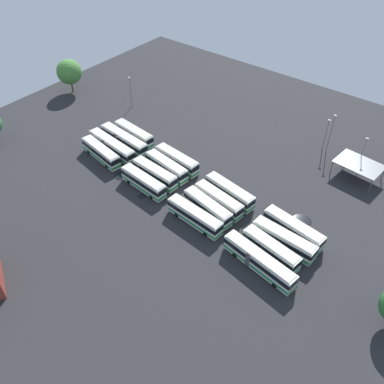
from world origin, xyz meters
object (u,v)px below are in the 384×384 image
Objects in this scene: bus_row3_slot2 at (284,240)px; lamp_post_far_corner at (363,152)px; bus_row0_slot0 at (101,153)px; bus_row3_slot1 at (271,250)px; bus_row0_slot2 at (124,140)px; maintenance_shelter at (359,164)px; lamp_post_mid_lot at (131,91)px; bus_row2_slot0 at (195,216)px; bus_row2_slot2 at (219,200)px; bus_row1_slot1 at (155,174)px; lamp_post_near_entrance at (331,132)px; bus_row1_slot0 at (144,182)px; bus_row1_slot2 at (167,167)px; bus_row1_slot3 at (177,160)px; bus_row3_slot3 at (293,229)px; lamp_post_by_building at (326,133)px; tree_east_edge at (69,72)px; bus_row2_slot1 at (208,208)px; bus_row2_slot3 at (230,192)px; bus_row0_slot3 at (134,134)px; bus_row0_slot1 at (112,146)px; bus_row3_slot0 at (259,261)px.

lamp_post_far_corner reaches higher than bus_row3_slot2.
bus_row3_slot1 is at bearing -1.65° from bus_row0_slot0.
bus_row0_slot2 is at bearing 174.01° from bus_row3_slot2.
lamp_post_mid_lot is (-59.95, -8.45, 1.41)m from maintenance_shelter.
bus_row2_slot0 is 6.57m from bus_row2_slot2.
bus_row1_slot1 is 1.20× the size of lamp_post_near_entrance.
bus_row0_slot2 is 1.25× the size of bus_row1_slot0.
maintenance_shelter is (33.15, 24.87, 1.41)m from bus_row1_slot2.
bus_row2_slot0 is (14.01, -11.53, 0.00)m from bus_row1_slot3.
lamp_post_near_entrance is at bearing 99.10° from bus_row3_slot1.
maintenance_shelter is (2.55, 24.54, 1.41)m from bus_row3_slot3.
lamp_post_by_building is at bearing 52.86° from bus_row1_slot2.
tree_east_edge reaches higher than bus_row1_slot3.
bus_row0_slot0 is at bearing -179.14° from bus_row2_slot1.
bus_row2_slot3 is at bearing 175.13° from bus_row3_slot3.
bus_row0_slot3 is 30.96m from bus_row2_slot1.
bus_row1_slot1 is 31.22m from bus_row3_slot3.
bus_row2_slot1 is 36.21m from lamp_post_near_entrance.
bus_row1_slot2 is 0.98× the size of bus_row2_slot3.
bus_row0_slot2 is 14.88m from bus_row1_slot2.
lamp_post_near_entrance reaches higher than bus_row1_slot3.
bus_row1_slot0 is at bearing -179.32° from bus_row3_slot1.
bus_row2_slot0 is 9.97m from bus_row2_slot3.
lamp_post_far_corner is at bearing 25.81° from bus_row0_slot3.
lamp_post_far_corner is at bearing 56.99° from bus_row2_slot3.
bus_row1_slot1 is 15.44m from bus_row2_slot0.
bus_row2_slot2 is (29.88, -6.64, -0.00)m from bus_row0_slot3.
bus_row3_slot1 is (30.23, 0.36, -0.00)m from bus_row1_slot0.
tree_east_edge is at bearing 161.54° from bus_row2_slot0.
lamp_post_mid_lot is (-26.40, 19.80, 2.82)m from bus_row1_slot1.
bus_row2_slot0 is at bearing -98.42° from bus_row2_slot2.
bus_row2_slot0 is at bearing -98.00° from bus_row2_slot1.
bus_row0_slot1 is at bearing -140.74° from lamp_post_near_entrance.
bus_row2_slot1 is at bearing -18.22° from bus_row0_slot3.
bus_row2_slot2 is at bearing -120.36° from lamp_post_far_corner.
bus_row2_slot0 is 1.07× the size of bus_row2_slot1.
bus_row1_slot0 is (14.29, -11.78, -0.00)m from bus_row0_slot3.
bus_row1_slot0 is 0.80× the size of bus_row3_slot0.
lamp_post_mid_lot is (-41.04, 24.70, 2.82)m from bus_row2_slot0.
bus_row1_slot1 is 1.00× the size of bus_row2_slot2.
bus_row1_slot3 and bus_row2_slot2 have the same top height.
bus_row1_slot3 is 1.36× the size of lamp_post_mid_lot.
bus_row2_slot3 is at bearing 84.57° from bus_row2_slot2.
bus_row2_slot3 is 0.81× the size of bus_row3_slot0.
lamp_post_near_entrance is at bearing 36.22° from bus_row0_slot2.
maintenance_shelter is at bearing 29.05° from bus_row0_slot1.
maintenance_shelter is at bearing 56.05° from bus_row2_slot2.
bus_row3_slot0 is 1.27× the size of bus_row3_slot1.
bus_row0_slot3 reaches higher than maintenance_shelter.
bus_row0_slot2 is 19.26m from lamp_post_mid_lot.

